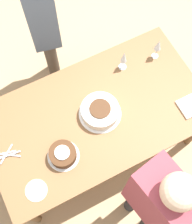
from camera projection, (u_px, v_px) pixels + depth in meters
ground_plane at (96, 141)px, 3.13m from camera, size 12.00×12.00×0.00m
dining_table at (96, 118)px, 2.55m from camera, size 1.77×0.99×0.72m
cake_center_white at (100, 111)px, 2.42m from camera, size 0.34×0.34×0.11m
cake_front_chocolate at (63, 154)px, 2.29m from camera, size 0.24×0.24×0.11m
wine_glass_near at (124, 58)px, 2.49m from camera, size 0.07×0.07×0.22m
wine_glass_far at (158, 46)px, 2.52m from camera, size 0.06×0.06×0.22m
dessert_plate_left at (36, 190)px, 2.24m from camera, size 0.16×0.16×0.01m
fork_pile at (7, 155)px, 2.33m from camera, size 0.20×0.12×0.02m
napkin_stack at (190, 106)px, 2.48m from camera, size 0.18×0.17×0.02m
person_cutting at (157, 204)px, 1.94m from camera, size 0.29×0.43×1.65m
person_watching at (41, 15)px, 2.48m from camera, size 0.30×0.44×1.66m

